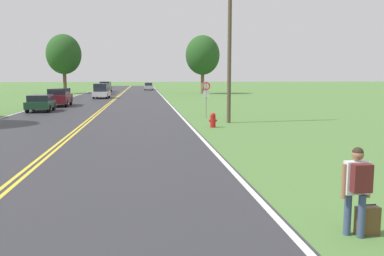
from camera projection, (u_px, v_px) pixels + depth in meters
name	position (u px, v px, depth m)	size (l,w,h in m)	color
hitchhiker_person	(357.00, 183.00, 7.25)	(0.56, 0.40, 1.65)	#38476B
suitcase	(367.00, 221.00, 7.45)	(0.43, 0.19, 0.58)	brown
fire_hydrant	(213.00, 120.00, 23.02)	(0.47, 0.31, 0.84)	red
traffic_sign	(206.00, 91.00, 28.29)	(0.60, 0.10, 2.51)	gray
utility_pole_midground	(229.00, 45.00, 24.79)	(1.80, 0.24, 9.20)	brown
tree_left_verge	(203.00, 55.00, 66.14)	(5.54, 5.54, 9.47)	brown
tree_right_cluster	(64.00, 54.00, 66.51)	(5.64, 5.64, 9.69)	brown
car_dark_green_hatchback_approaching	(41.00, 102.00, 33.20)	(2.00, 3.65, 1.37)	black
car_maroon_suv_mid_near	(59.00, 97.00, 39.15)	(2.02, 4.83, 1.70)	black
car_white_van_mid_far	(101.00, 91.00, 52.84)	(1.99, 4.48, 1.93)	black
car_red_hatchback_receding	(103.00, 90.00, 62.47)	(1.88, 4.00, 1.31)	black
car_dark_grey_van_distant	(106.00, 86.00, 74.80)	(2.13, 4.72, 1.88)	black
car_silver_sedan_horizon	(149.00, 86.00, 84.57)	(1.78, 4.89, 1.52)	black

